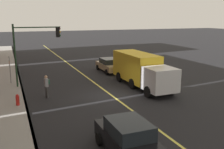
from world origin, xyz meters
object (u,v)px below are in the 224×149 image
object	(u,v)px
car_black	(128,138)
traffic_light_mast	(33,44)
truck_yellow	(141,69)
fire_hydrant	(18,101)
pedestrian_with_backpack	(47,84)
street_sign_post	(10,68)
car_tan	(109,65)

from	to	relation	value
car_black	traffic_light_mast	bearing A→B (deg)	10.42
truck_yellow	fire_hydrant	bearing A→B (deg)	99.45
truck_yellow	fire_hydrant	world-z (taller)	truck_yellow
fire_hydrant	car_black	bearing A→B (deg)	-153.37
pedestrian_with_backpack	fire_hydrant	bearing A→B (deg)	125.81
truck_yellow	pedestrian_with_backpack	size ratio (longest dim) A/B	4.66
pedestrian_with_backpack	street_sign_post	distance (m)	5.82
street_sign_post	truck_yellow	bearing A→B (deg)	-115.18
car_black	street_sign_post	size ratio (longest dim) A/B	1.55
traffic_light_mast	pedestrian_with_backpack	bearing A→B (deg)	-172.83
pedestrian_with_backpack	car_black	bearing A→B (deg)	-168.43
traffic_light_mast	street_sign_post	world-z (taller)	traffic_light_mast
fire_hydrant	street_sign_post	bearing A→B (deg)	2.56
pedestrian_with_backpack	fire_hydrant	size ratio (longest dim) A/B	1.86
car_black	street_sign_post	xyz separation A→B (m)	(15.39, 4.60, 0.71)
car_black	car_tan	distance (m)	18.43
car_tan	truck_yellow	size ratio (longest dim) A/B	0.55
car_tan	pedestrian_with_backpack	world-z (taller)	pedestrian_with_backpack
car_black	truck_yellow	distance (m)	12.05
car_tan	traffic_light_mast	distance (m)	9.69
traffic_light_mast	car_black	bearing A→B (deg)	-169.58
truck_yellow	car_tan	bearing A→B (deg)	2.18
pedestrian_with_backpack	fire_hydrant	world-z (taller)	pedestrian_with_backpack
car_tan	car_black	bearing A→B (deg)	161.26
car_tan	traffic_light_mast	bearing A→B (deg)	113.16
car_tan	street_sign_post	world-z (taller)	street_sign_post
pedestrian_with_backpack	traffic_light_mast	bearing A→B (deg)	7.17
traffic_light_mast	street_sign_post	bearing A→B (deg)	52.78
pedestrian_with_backpack	fire_hydrant	distance (m)	2.79
car_black	traffic_light_mast	world-z (taller)	traffic_light_mast
car_tan	pedestrian_with_backpack	bearing A→B (deg)	132.28
pedestrian_with_backpack	street_sign_post	xyz separation A→B (m)	(5.22, 2.52, 0.53)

